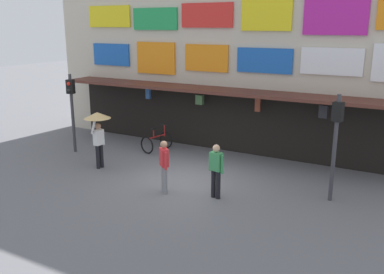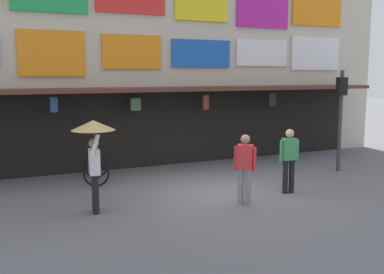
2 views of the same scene
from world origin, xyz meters
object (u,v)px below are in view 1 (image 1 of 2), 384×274
(bicycle_parked, at_px, (157,142))
(pedestrian_with_umbrella, at_px, (98,124))
(pedestrian_in_green, at_px, (216,168))
(pedestrian_in_white, at_px, (164,164))
(traffic_light_far, at_px, (336,131))
(traffic_light_near, at_px, (71,101))

(bicycle_parked, bearing_deg, pedestrian_with_umbrella, -102.54)
(pedestrian_in_green, distance_m, pedestrian_with_umbrella, 4.99)
(pedestrian_with_umbrella, bearing_deg, pedestrian_in_white, -14.19)
(traffic_light_far, relative_size, pedestrian_in_white, 1.90)
(traffic_light_far, distance_m, pedestrian_in_green, 3.63)
(pedestrian_in_white, distance_m, pedestrian_with_umbrella, 3.52)
(pedestrian_in_green, xyz_separation_m, pedestrian_in_white, (-1.57, -0.41, 0.00))
(traffic_light_far, distance_m, pedestrian_with_umbrella, 8.08)
(traffic_light_near, height_order, pedestrian_in_green, traffic_light_near)
(pedestrian_in_white, xyz_separation_m, pedestrian_with_umbrella, (-3.34, 0.85, 0.69))
(traffic_light_far, xyz_separation_m, pedestrian_with_umbrella, (-7.99, -1.08, -0.50))
(pedestrian_in_white, bearing_deg, bicycle_parked, 126.64)
(pedestrian_in_white, relative_size, pedestrian_with_umbrella, 0.81)
(traffic_light_far, bearing_deg, bicycle_parked, 166.78)
(bicycle_parked, xyz_separation_m, pedestrian_in_green, (4.29, -3.25, 0.55))
(pedestrian_in_green, bearing_deg, pedestrian_with_umbrella, 174.92)
(bicycle_parked, height_order, pedestrian_with_umbrella, pedestrian_with_umbrella)
(traffic_light_near, distance_m, traffic_light_far, 10.26)
(traffic_light_far, bearing_deg, pedestrian_with_umbrella, -172.31)
(traffic_light_near, relative_size, bicycle_parked, 2.49)
(traffic_light_near, height_order, bicycle_parked, traffic_light_near)
(traffic_light_near, distance_m, pedestrian_in_green, 7.44)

